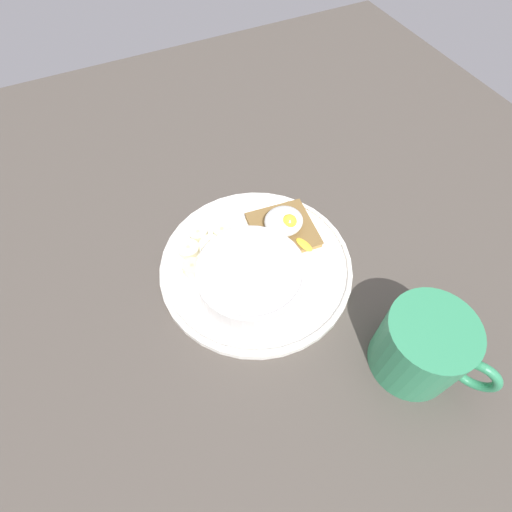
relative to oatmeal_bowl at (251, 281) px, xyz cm
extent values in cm
cube|color=#48413A|center=(2.43, 3.64, -4.90)|extent=(120.00, 120.00, 2.00)
cylinder|color=white|center=(2.43, 3.64, -3.40)|extent=(25.91, 25.91, 1.00)
torus|color=white|center=(2.43, 3.64, -2.60)|extent=(25.71, 25.71, 0.60)
cylinder|color=white|center=(0.00, 0.00, -0.19)|extent=(13.07, 13.07, 5.42)
torus|color=white|center=(0.00, 0.00, 2.52)|extent=(13.27, 13.27, 0.60)
cylinder|color=#B2667B|center=(0.00, 0.00, -0.53)|extent=(11.67, 11.67, 4.34)
ellipsoid|color=#B2667B|center=(0.00, 0.00, 1.44)|extent=(11.08, 11.08, 1.20)
ellipsoid|color=#9B624F|center=(-0.30, -1.90, 1.69)|extent=(1.15, 1.36, 0.50)
ellipsoid|color=tan|center=(-3.45, 0.77, 1.84)|extent=(1.63, 2.11, 0.80)
ellipsoid|color=tan|center=(0.40, -0.54, 1.76)|extent=(1.75, 1.59, 0.63)
ellipsoid|color=beige|center=(2.03, -2.29, 1.69)|extent=(1.13, 1.35, 0.50)
cube|color=brown|center=(8.24, 6.95, -1.95)|extent=(9.52, 9.52, 0.30)
cube|color=#A47B42|center=(8.24, 6.95, -2.37)|extent=(9.33, 9.33, 1.05)
ellipsoid|color=white|center=(8.24, 6.95, -0.41)|extent=(5.42, 5.04, 2.87)
sphere|color=yellow|center=(8.51, 6.00, 0.31)|extent=(2.18, 2.18, 2.18)
ellipsoid|color=yellow|center=(9.37, 2.97, -1.65)|extent=(1.94, 3.08, 0.36)
cylinder|color=beige|center=(-2.06, 8.75, -2.07)|extent=(3.85, 3.74, 1.90)
cylinder|color=#B7B08F|center=(-2.06, 8.75, -1.37)|extent=(0.67, 0.66, 0.21)
cylinder|color=beige|center=(-2.79, 11.59, -2.40)|extent=(3.81, 3.81, 1.10)
cylinder|color=#BBB48C|center=(-2.79, 11.59, -1.96)|extent=(0.68, 0.68, 0.16)
cylinder|color=#F4E8B6|center=(-4.97, 9.61, -2.40)|extent=(3.79, 3.80, 1.00)
cylinder|color=#BEB58E|center=(-4.97, 9.61, -1.90)|extent=(0.68, 0.68, 0.12)
cylinder|color=beige|center=(0.42, 10.61, -2.40)|extent=(3.70, 3.69, 1.01)
cylinder|color=#B2B483|center=(0.42, 10.61, -1.92)|extent=(0.66, 0.66, 0.13)
cylinder|color=beige|center=(-5.55, 6.50, -2.29)|extent=(3.80, 3.83, 1.34)
cylinder|color=tan|center=(-5.55, 6.50, -1.74)|extent=(0.68, 0.68, 0.16)
cylinder|color=#308559|center=(13.04, -15.88, 0.67)|extent=(9.54, 9.54, 9.13)
cylinder|color=#331D18|center=(13.04, -15.88, 4.14)|extent=(8.11, 8.11, 0.40)
torus|color=#308559|center=(15.88, -20.90, 1.13)|extent=(3.34, 4.86, 5.02)
camera|label=1|loc=(-10.35, -23.01, 42.03)|focal=28.00mm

